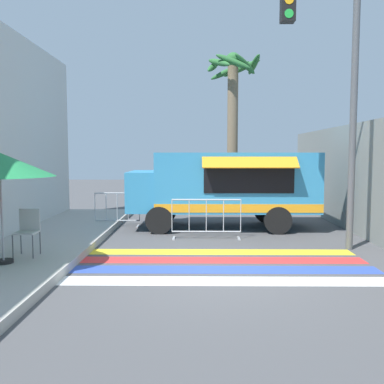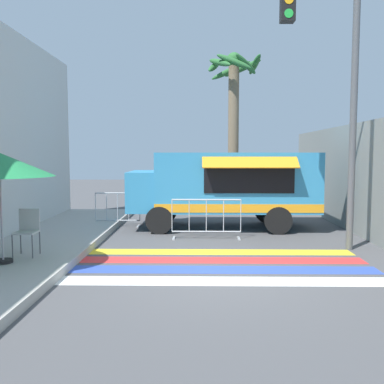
{
  "view_description": "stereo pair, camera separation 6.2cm",
  "coord_description": "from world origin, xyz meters",
  "px_view_note": "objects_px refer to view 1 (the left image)",
  "views": [
    {
      "loc": [
        -0.37,
        -8.07,
        2.26
      ],
      "look_at": [
        -0.5,
        3.12,
        1.27
      ],
      "focal_mm": 40.0,
      "sensor_mm": 36.0,
      "label": 1
    },
    {
      "loc": [
        -0.31,
        -8.06,
        2.26
      ],
      "look_at": [
        -0.5,
        3.12,
        1.27
      ],
      "focal_mm": 40.0,
      "sensor_mm": 36.0,
      "label": 2
    }
  ],
  "objects_px": {
    "food_truck": "(221,184)",
    "barricade_side": "(117,210)",
    "folding_chair": "(28,227)",
    "patio_umbrella": "(0,165)",
    "palm_tree": "(233,105)",
    "traffic_signal_pole": "(317,55)",
    "barricade_front": "(206,219)"
  },
  "relations": [
    {
      "from": "food_truck",
      "to": "barricade_side",
      "type": "distance_m",
      "value": 3.34
    },
    {
      "from": "food_truck",
      "to": "barricade_front",
      "type": "distance_m",
      "value": 1.95
    },
    {
      "from": "food_truck",
      "to": "traffic_signal_pole",
      "type": "height_order",
      "value": "traffic_signal_pole"
    },
    {
      "from": "food_truck",
      "to": "folding_chair",
      "type": "xyz_separation_m",
      "value": [
        -4.22,
        -4.35,
        -0.61
      ]
    },
    {
      "from": "patio_umbrella",
      "to": "traffic_signal_pole",
      "type": "bearing_deg",
      "value": 17.54
    },
    {
      "from": "barricade_side",
      "to": "palm_tree",
      "type": "xyz_separation_m",
      "value": [
        3.92,
        4.08,
        3.69
      ]
    },
    {
      "from": "folding_chair",
      "to": "palm_tree",
      "type": "relative_size",
      "value": 0.15
    },
    {
      "from": "patio_umbrella",
      "to": "palm_tree",
      "type": "xyz_separation_m",
      "value": [
        5.15,
        9.27,
        2.15
      ]
    },
    {
      "from": "barricade_front",
      "to": "barricade_side",
      "type": "xyz_separation_m",
      "value": [
        -2.74,
        1.89,
        -0.02
      ]
    },
    {
      "from": "traffic_signal_pole",
      "to": "patio_umbrella",
      "type": "xyz_separation_m",
      "value": [
        -6.46,
        -2.04,
        -2.47
      ]
    },
    {
      "from": "folding_chair",
      "to": "palm_tree",
      "type": "xyz_separation_m",
      "value": [
        4.92,
        8.62,
        3.45
      ]
    },
    {
      "from": "food_truck",
      "to": "palm_tree",
      "type": "height_order",
      "value": "palm_tree"
    },
    {
      "from": "food_truck",
      "to": "patio_umbrella",
      "type": "bearing_deg",
      "value": -131.69
    },
    {
      "from": "patio_umbrella",
      "to": "barricade_side",
      "type": "height_order",
      "value": "patio_umbrella"
    },
    {
      "from": "folding_chair",
      "to": "patio_umbrella",
      "type": "bearing_deg",
      "value": -131.64
    },
    {
      "from": "patio_umbrella",
      "to": "palm_tree",
      "type": "distance_m",
      "value": 10.82
    },
    {
      "from": "barricade_side",
      "to": "food_truck",
      "type": "bearing_deg",
      "value": -3.41
    },
    {
      "from": "traffic_signal_pole",
      "to": "barricade_front",
      "type": "bearing_deg",
      "value": 153.34
    },
    {
      "from": "folding_chair",
      "to": "palm_tree",
      "type": "distance_m",
      "value": 10.51
    },
    {
      "from": "patio_umbrella",
      "to": "barricade_side",
      "type": "xyz_separation_m",
      "value": [
        1.22,
        5.19,
        -1.54
      ]
    },
    {
      "from": "barricade_front",
      "to": "traffic_signal_pole",
      "type": "bearing_deg",
      "value": -26.66
    },
    {
      "from": "traffic_signal_pole",
      "to": "palm_tree",
      "type": "distance_m",
      "value": 7.35
    },
    {
      "from": "patio_umbrella",
      "to": "palm_tree",
      "type": "height_order",
      "value": "palm_tree"
    },
    {
      "from": "food_truck",
      "to": "barricade_side",
      "type": "bearing_deg",
      "value": 176.59
    },
    {
      "from": "food_truck",
      "to": "palm_tree",
      "type": "distance_m",
      "value": 5.18
    },
    {
      "from": "food_truck",
      "to": "traffic_signal_pole",
      "type": "relative_size",
      "value": 0.83
    },
    {
      "from": "barricade_front",
      "to": "food_truck",
      "type": "bearing_deg",
      "value": 74.07
    },
    {
      "from": "folding_chair",
      "to": "barricade_side",
      "type": "bearing_deg",
      "value": 55.48
    },
    {
      "from": "barricade_front",
      "to": "barricade_side",
      "type": "height_order",
      "value": "same"
    },
    {
      "from": "folding_chair",
      "to": "barricade_front",
      "type": "relative_size",
      "value": 0.51
    },
    {
      "from": "traffic_signal_pole",
      "to": "folding_chair",
      "type": "distance_m",
      "value": 7.41
    },
    {
      "from": "palm_tree",
      "to": "food_truck",
      "type": "bearing_deg",
      "value": -99.29
    }
  ]
}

